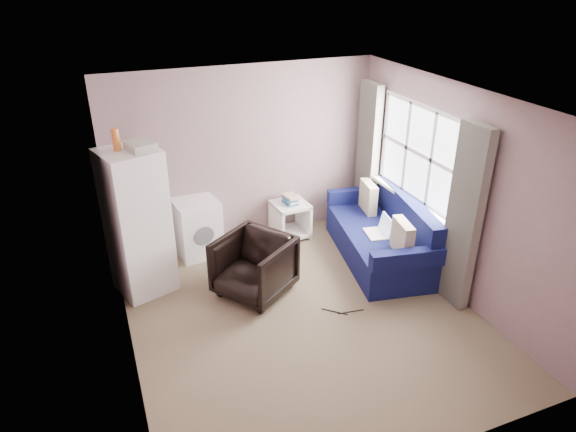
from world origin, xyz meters
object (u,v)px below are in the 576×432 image
(armchair, at_px, (254,264))
(sofa, at_px, (383,236))
(side_table, at_px, (290,217))
(fridge, at_px, (137,222))
(washing_machine, at_px, (197,226))

(armchair, bearing_deg, sofa, 59.68)
(armchair, height_order, side_table, armchair)
(side_table, bearing_deg, fridge, -165.51)
(fridge, distance_m, washing_machine, 1.12)
(side_table, distance_m, sofa, 1.40)
(washing_machine, bearing_deg, sofa, -31.97)
(armchair, height_order, fridge, fridge)
(washing_machine, bearing_deg, armchair, -78.18)
(armchair, relative_size, sofa, 0.38)
(washing_machine, relative_size, sofa, 0.37)
(fridge, bearing_deg, armchair, -44.38)
(armchair, bearing_deg, side_table, 106.34)
(fridge, bearing_deg, side_table, -3.03)
(armchair, xyz_separation_m, fridge, (-1.23, 0.62, 0.51))
(armchair, height_order, washing_machine, armchair)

